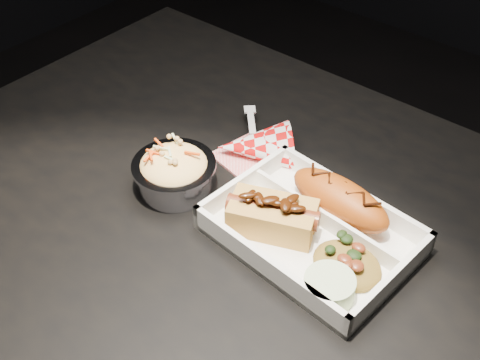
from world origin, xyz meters
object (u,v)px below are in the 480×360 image
at_px(dining_table, 276,294).
at_px(hotdog, 272,214).
at_px(fried_pastry, 340,199).
at_px(food_tray, 312,234).
at_px(napkin_fork, 254,146).
at_px(foil_coleslaw_cup, 174,170).

height_order(dining_table, hotdog, hotdog).
relative_size(dining_table, fried_pastry, 7.97).
xyz_separation_m(food_tray, hotdog, (-0.05, -0.02, 0.02)).
height_order(fried_pastry, hotdog, hotdog).
relative_size(dining_table, napkin_fork, 7.88).
height_order(food_tray, napkin_fork, napkin_fork).
bearing_deg(hotdog, napkin_fork, 114.33).
height_order(food_tray, fried_pastry, fried_pastry).
xyz_separation_m(dining_table, napkin_fork, (-0.14, 0.13, 0.11)).
distance_m(hotdog, napkin_fork, 0.16).
xyz_separation_m(dining_table, foil_coleslaw_cup, (-0.18, 0.00, 0.12)).
relative_size(dining_table, foil_coleslaw_cup, 10.26).
height_order(foil_coleslaw_cup, napkin_fork, foil_coleslaw_cup).
bearing_deg(dining_table, fried_pastry, 75.43).
distance_m(dining_table, hotdog, 0.13).
xyz_separation_m(food_tray, napkin_fork, (-0.16, 0.09, 0.01)).
bearing_deg(fried_pastry, hotdog, -123.35).
relative_size(food_tray, hotdog, 2.12).
relative_size(fried_pastry, hotdog, 1.21).
relative_size(food_tray, fried_pastry, 1.75).
bearing_deg(dining_table, food_tray, 63.70).
height_order(dining_table, food_tray, food_tray).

